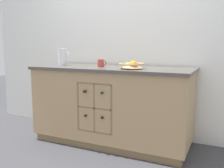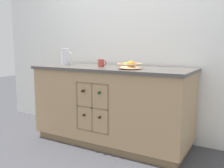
% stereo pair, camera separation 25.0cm
% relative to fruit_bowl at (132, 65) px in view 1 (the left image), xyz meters
% --- Properties ---
extents(ground_plane, '(14.00, 14.00, 0.00)m').
position_rel_fruit_bowl_xyz_m(ground_plane, '(-0.30, 0.14, -0.96)').
color(ground_plane, '#424247').
extents(back_wall, '(4.40, 0.06, 2.55)m').
position_rel_fruit_bowl_xyz_m(back_wall, '(-0.30, 0.57, 0.31)').
color(back_wall, white).
rests_on(back_wall, ground_plane).
extents(kitchen_island, '(1.89, 0.76, 0.92)m').
position_rel_fruit_bowl_xyz_m(kitchen_island, '(-0.30, 0.14, -0.50)').
color(kitchen_island, olive).
rests_on(kitchen_island, ground_plane).
extents(fruit_bowl, '(0.27, 0.27, 0.09)m').
position_rel_fruit_bowl_xyz_m(fruit_bowl, '(0.00, 0.00, 0.00)').
color(fruit_bowl, tan).
rests_on(fruit_bowl, kitchen_island).
extents(white_pitcher, '(0.17, 0.11, 0.21)m').
position_rel_fruit_bowl_xyz_m(white_pitcher, '(-1.00, 0.14, 0.07)').
color(white_pitcher, white).
rests_on(white_pitcher, kitchen_island).
extents(ceramic_mug, '(0.11, 0.08, 0.09)m').
position_rel_fruit_bowl_xyz_m(ceramic_mug, '(-0.43, 0.11, 0.00)').
color(ceramic_mug, '#B7473D').
rests_on(ceramic_mug, kitchen_island).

